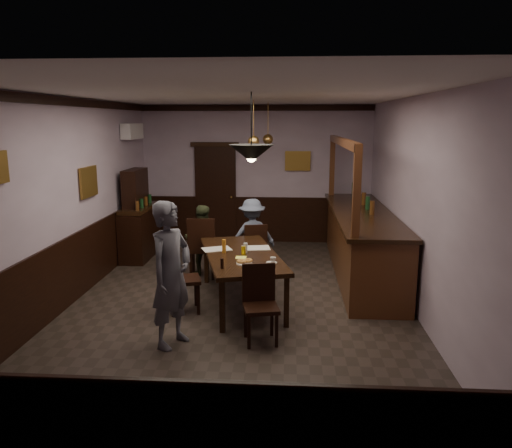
# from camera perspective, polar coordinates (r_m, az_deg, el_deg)

# --- Properties ---
(room) EXTENTS (5.01, 8.01, 3.01)m
(room) POSITION_cam_1_polar(r_m,az_deg,el_deg) (7.03, -2.14, 2.27)
(room) COLOR #2D2621
(room) RESTS_ON ground
(dining_table) EXTENTS (1.54, 2.38, 0.75)m
(dining_table) POSITION_cam_1_polar(r_m,az_deg,el_deg) (7.33, -1.67, -3.86)
(dining_table) COLOR black
(dining_table) RESTS_ON ground
(chair_far_left) EXTENTS (0.49, 0.49, 1.06)m
(chair_far_left) POSITION_cam_1_polar(r_m,az_deg,el_deg) (8.51, -6.19, -2.43)
(chair_far_left) COLOR black
(chair_far_left) RESTS_ON ground
(chair_far_right) EXTENTS (0.48, 0.48, 0.92)m
(chair_far_right) POSITION_cam_1_polar(r_m,az_deg,el_deg) (8.66, -0.13, -2.65)
(chair_far_right) COLOR black
(chair_far_right) RESTS_ON ground
(chair_near) EXTENTS (0.48, 0.48, 0.94)m
(chair_near) POSITION_cam_1_polar(r_m,az_deg,el_deg) (6.14, 0.45, -8.63)
(chair_near) COLOR black
(chair_near) RESTS_ON ground
(chair_side) EXTENTS (0.54, 0.54, 1.00)m
(chair_side) POSITION_cam_1_polar(r_m,az_deg,el_deg) (7.08, -8.89, -5.71)
(chair_side) COLOR black
(chair_side) RESTS_ON ground
(person_standing) EXTENTS (0.66, 0.76, 1.75)m
(person_standing) POSITION_cam_1_polar(r_m,az_deg,el_deg) (5.98, -9.68, -5.71)
(person_standing) COLOR #555662
(person_standing) RESTS_ON ground
(person_seated_left) EXTENTS (0.65, 0.54, 1.22)m
(person_seated_left) POSITION_cam_1_polar(r_m,az_deg,el_deg) (8.78, -6.25, -1.79)
(person_seated_left) COLOR #384227
(person_seated_left) RESTS_ON ground
(person_seated_right) EXTENTS (0.95, 0.72, 1.30)m
(person_seated_right) POSITION_cam_1_polar(r_m,az_deg,el_deg) (8.89, -0.47, -1.28)
(person_seated_right) COLOR slate
(person_seated_right) RESTS_ON ground
(newspaper_left) EXTENTS (0.50, 0.44, 0.01)m
(newspaper_left) POSITION_cam_1_polar(r_m,az_deg,el_deg) (7.55, -4.52, -2.87)
(newspaper_left) COLOR silver
(newspaper_left) RESTS_ON dining_table
(newspaper_right) EXTENTS (0.46, 0.36, 0.01)m
(newspaper_right) POSITION_cam_1_polar(r_m,az_deg,el_deg) (7.59, -0.01, -2.75)
(newspaper_right) COLOR silver
(newspaper_right) RESTS_ON dining_table
(napkin) EXTENTS (0.18, 0.18, 0.00)m
(napkin) POSITION_cam_1_polar(r_m,az_deg,el_deg) (7.08, -1.73, -3.84)
(napkin) COLOR #FFFD5D
(napkin) RESTS_ON dining_table
(saucer) EXTENTS (0.15, 0.15, 0.01)m
(saucer) POSITION_cam_1_polar(r_m,az_deg,el_deg) (6.81, 1.80, -4.44)
(saucer) COLOR white
(saucer) RESTS_ON dining_table
(coffee_cup) EXTENTS (0.10, 0.10, 0.07)m
(coffee_cup) POSITION_cam_1_polar(r_m,az_deg,el_deg) (6.80, 1.97, -4.11)
(coffee_cup) COLOR white
(coffee_cup) RESTS_ON saucer
(pastry_plate) EXTENTS (0.22, 0.22, 0.01)m
(pastry_plate) POSITION_cam_1_polar(r_m,az_deg,el_deg) (6.77, -1.35, -4.52)
(pastry_plate) COLOR white
(pastry_plate) RESTS_ON dining_table
(pastry_ring_a) EXTENTS (0.13, 0.13, 0.04)m
(pastry_ring_a) POSITION_cam_1_polar(r_m,az_deg,el_deg) (6.78, -1.69, -4.27)
(pastry_ring_a) COLOR #C68C47
(pastry_ring_a) RESTS_ON pastry_plate
(pastry_ring_b) EXTENTS (0.13, 0.13, 0.04)m
(pastry_ring_b) POSITION_cam_1_polar(r_m,az_deg,el_deg) (6.81, -0.92, -4.19)
(pastry_ring_b) COLOR #C68C47
(pastry_ring_b) RESTS_ON pastry_plate
(soda_can) EXTENTS (0.07, 0.07, 0.12)m
(soda_can) POSITION_cam_1_polar(r_m,az_deg,el_deg) (7.23, -1.44, -3.04)
(soda_can) COLOR yellow
(soda_can) RESTS_ON dining_table
(beer_glass) EXTENTS (0.06, 0.06, 0.20)m
(beer_glass) POSITION_cam_1_polar(r_m,az_deg,el_deg) (7.33, -3.68, -2.54)
(beer_glass) COLOR #BF721E
(beer_glass) RESTS_ON dining_table
(water_glass) EXTENTS (0.06, 0.06, 0.15)m
(water_glass) POSITION_cam_1_polar(r_m,az_deg,el_deg) (7.31, -1.21, -2.76)
(water_glass) COLOR silver
(water_glass) RESTS_ON dining_table
(pepper_mill) EXTENTS (0.04, 0.04, 0.14)m
(pepper_mill) POSITION_cam_1_polar(r_m,az_deg,el_deg) (6.56, -3.90, -4.53)
(pepper_mill) COLOR black
(pepper_mill) RESTS_ON dining_table
(sideboard) EXTENTS (0.47, 1.32, 1.74)m
(sideboard) POSITION_cam_1_polar(r_m,az_deg,el_deg) (10.04, -13.24, 0.17)
(sideboard) COLOR black
(sideboard) RESTS_ON ground
(bar_counter) EXTENTS (0.98, 4.22, 2.36)m
(bar_counter) POSITION_cam_1_polar(r_m,az_deg,el_deg) (8.86, 11.96, -1.94)
(bar_counter) COLOR #4F2B15
(bar_counter) RESTS_ON ground
(door_back) EXTENTS (0.90, 0.06, 2.10)m
(door_back) POSITION_cam_1_polar(r_m,az_deg,el_deg) (11.08, -4.64, 3.37)
(door_back) COLOR black
(door_back) RESTS_ON ground
(ac_unit) EXTENTS (0.20, 0.85, 0.30)m
(ac_unit) POSITION_cam_1_polar(r_m,az_deg,el_deg) (10.28, -13.97, 10.25)
(ac_unit) COLOR white
(ac_unit) RESTS_ON ground
(picture_left_small) EXTENTS (0.04, 0.28, 0.36)m
(picture_left_small) POSITION_cam_1_polar(r_m,az_deg,el_deg) (6.20, -27.24, 5.79)
(picture_left_small) COLOR olive
(picture_left_small) RESTS_ON ground
(picture_left_large) EXTENTS (0.04, 0.62, 0.48)m
(picture_left_large) POSITION_cam_1_polar(r_m,az_deg,el_deg) (8.38, -18.58, 4.59)
(picture_left_large) COLOR olive
(picture_left_large) RESTS_ON ground
(picture_back) EXTENTS (0.55, 0.04, 0.42)m
(picture_back) POSITION_cam_1_polar(r_m,az_deg,el_deg) (10.89, 4.79, 7.19)
(picture_back) COLOR olive
(picture_back) RESTS_ON ground
(pendant_iron) EXTENTS (0.56, 0.56, 0.86)m
(pendant_iron) POSITION_cam_1_polar(r_m,az_deg,el_deg) (6.28, -0.53, 8.07)
(pendant_iron) COLOR black
(pendant_iron) RESTS_ON ground
(pendant_brass_mid) EXTENTS (0.20, 0.20, 0.81)m
(pendant_brass_mid) POSITION_cam_1_polar(r_m,az_deg,el_deg) (8.71, -0.28, 9.39)
(pendant_brass_mid) COLOR #BF8C3F
(pendant_brass_mid) RESTS_ON ground
(pendant_brass_far) EXTENTS (0.20, 0.20, 0.81)m
(pendant_brass_far) POSITION_cam_1_polar(r_m,az_deg,el_deg) (9.78, 1.37, 9.64)
(pendant_brass_far) COLOR #BF8C3F
(pendant_brass_far) RESTS_ON ground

